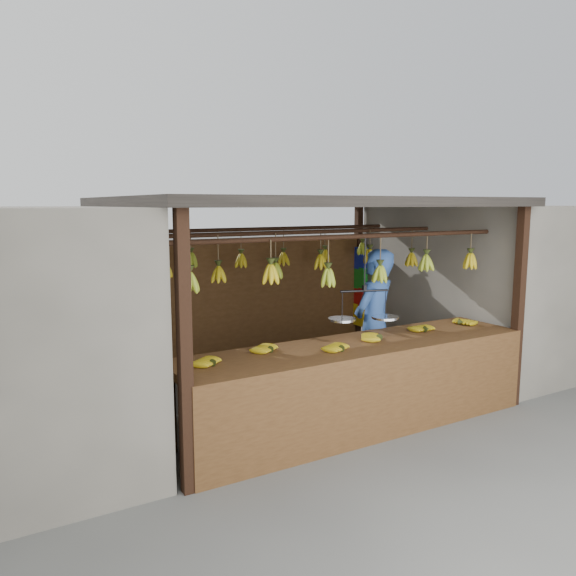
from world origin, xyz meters
TOP-DOWN VIEW (x-y plane):
  - ground at (0.00, 0.00)m, footprint 80.00×80.00m
  - stall at (0.00, 0.33)m, footprint 4.30×3.30m
  - neighbor_right at (3.60, 0.00)m, footprint 3.00×3.00m
  - counter at (0.01, -1.24)m, footprint 3.95×0.90m
  - hanging_bananas at (0.01, 0.00)m, footprint 3.64×2.25m
  - balance_scale at (0.17, -1.00)m, footprint 0.74×0.43m
  - vendor at (0.68, -0.54)m, footprint 0.78×0.65m
  - bag_bundles at (1.94, 1.35)m, footprint 0.08×0.26m

SIDE VIEW (x-z plane):
  - ground at x=0.00m, z-range 0.00..0.00m
  - counter at x=0.01m, z-range 0.24..1.20m
  - vendor at x=0.68m, z-range 0.00..1.81m
  - bag_bundles at x=1.94m, z-range 0.41..1.65m
  - neighbor_right at x=3.60m, z-range 0.00..2.30m
  - balance_scale at x=0.17m, z-range 0.73..1.62m
  - hanging_bananas at x=0.01m, z-range 1.43..1.82m
  - stall at x=0.00m, z-range 0.77..3.17m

